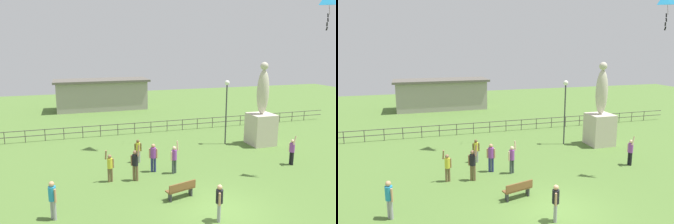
% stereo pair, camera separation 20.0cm
% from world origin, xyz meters
% --- Properties ---
extents(ground_plane, '(80.00, 80.00, 0.00)m').
position_xyz_m(ground_plane, '(0.00, 0.00, 0.00)').
color(ground_plane, '#517533').
extents(statue_monument, '(1.76, 1.76, 6.10)m').
position_xyz_m(statue_monument, '(7.37, 8.31, 1.89)').
color(statue_monument, beige).
rests_on(statue_monument, ground_plane).
extents(lamppost, '(0.36, 0.36, 4.79)m').
position_xyz_m(lamppost, '(4.89, 9.15, 3.45)').
color(lamppost, '#38383D').
rests_on(lamppost, ground_plane).
extents(park_bench, '(1.55, 0.78, 0.85)m').
position_xyz_m(park_bench, '(-1.28, 1.67, 0.46)').
color(park_bench, brown).
rests_on(park_bench, ground_plane).
extents(person_0, '(0.30, 0.46, 1.63)m').
position_xyz_m(person_0, '(-0.47, -0.77, 0.94)').
color(person_0, '#99999E').
rests_on(person_0, ground_plane).
extents(person_1, '(0.48, 0.31, 1.69)m').
position_xyz_m(person_1, '(-1.68, 5.37, 0.97)').
color(person_1, navy).
rests_on(person_1, ground_plane).
extents(person_2, '(0.51, 0.30, 1.92)m').
position_xyz_m(person_2, '(-0.60, 4.78, 0.96)').
color(person_2, '#3F4C47').
rests_on(person_2, ground_plane).
extents(person_3, '(0.45, 0.28, 1.50)m').
position_xyz_m(person_3, '(-2.20, 7.17, 0.86)').
color(person_3, '#99999E').
rests_on(person_3, ground_plane).
extents(person_4, '(0.49, 0.29, 1.81)m').
position_xyz_m(person_4, '(-4.28, 4.68, 0.91)').
color(person_4, brown).
rests_on(person_4, ground_plane).
extents(person_5, '(0.49, 0.44, 2.02)m').
position_xyz_m(person_5, '(-2.94, 4.43, 1.02)').
color(person_5, brown).
rests_on(person_5, ground_plane).
extents(person_6, '(0.30, 0.51, 1.90)m').
position_xyz_m(person_6, '(6.77, 3.96, 0.95)').
color(person_6, black).
rests_on(person_6, ground_plane).
extents(person_7, '(0.34, 0.44, 1.71)m').
position_xyz_m(person_7, '(-7.09, 1.45, 0.98)').
color(person_7, '#99999E').
rests_on(person_7, ground_plane).
extents(waterfront_railing, '(36.03, 0.06, 0.95)m').
position_xyz_m(waterfront_railing, '(-0.32, 14.00, 0.62)').
color(waterfront_railing, '#4C4742').
rests_on(waterfront_railing, ground_plane).
extents(pavilion_building, '(10.63, 4.21, 3.46)m').
position_xyz_m(pavilion_building, '(-2.39, 26.00, 1.76)').
color(pavilion_building, gray).
rests_on(pavilion_building, ground_plane).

